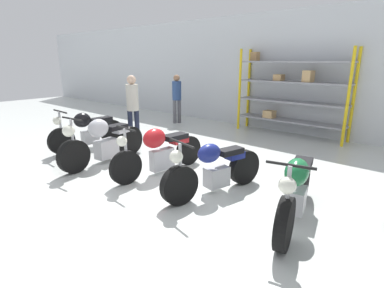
# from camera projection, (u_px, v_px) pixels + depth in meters

# --- Properties ---
(ground_plane) EXTENTS (30.00, 30.00, 0.00)m
(ground_plane) POSITION_uv_depth(u_px,v_px,m) (177.00, 186.00, 5.39)
(ground_plane) COLOR silver
(back_wall) EXTENTS (30.00, 0.08, 3.60)m
(back_wall) POSITION_uv_depth(u_px,v_px,m) (303.00, 74.00, 8.77)
(back_wall) COLOR silver
(back_wall) RESTS_ON ground_plane
(shelving_rack) EXTENTS (3.28, 0.63, 2.52)m
(shelving_rack) POSITION_uv_depth(u_px,v_px,m) (290.00, 91.00, 8.75)
(shelving_rack) COLOR yellow
(shelving_rack) RESTS_ON ground_plane
(motorcycle_black) EXTENTS (0.66, 2.02, 1.05)m
(motorcycle_black) POSITION_uv_depth(u_px,v_px,m) (88.00, 130.00, 7.56)
(motorcycle_black) COLOR black
(motorcycle_black) RESTS_ON ground_plane
(motorcycle_silver) EXTENTS (0.62, 2.20, 1.11)m
(motorcycle_silver) POSITION_uv_depth(u_px,v_px,m) (103.00, 142.00, 6.48)
(motorcycle_silver) COLOR black
(motorcycle_silver) RESTS_ON ground_plane
(motorcycle_red) EXTENTS (0.59, 2.18, 1.05)m
(motorcycle_red) POSITION_uv_depth(u_px,v_px,m) (159.00, 150.00, 5.85)
(motorcycle_red) COLOR black
(motorcycle_red) RESTS_ON ground_plane
(motorcycle_blue) EXTENTS (0.76, 2.02, 1.01)m
(motorcycle_blue) POSITION_uv_depth(u_px,v_px,m) (214.00, 169.00, 4.98)
(motorcycle_blue) COLOR black
(motorcycle_blue) RESTS_ON ground_plane
(motorcycle_green) EXTENTS (0.76, 2.13, 1.06)m
(motorcycle_green) POSITION_uv_depth(u_px,v_px,m) (296.00, 189.00, 4.10)
(motorcycle_green) COLOR black
(motorcycle_green) RESTS_ON ground_plane
(person_browsing) EXTENTS (0.42, 0.42, 1.70)m
(person_browsing) POSITION_uv_depth(u_px,v_px,m) (177.00, 95.00, 10.53)
(person_browsing) COLOR #595960
(person_browsing) RESTS_ON ground_plane
(person_near_rack) EXTENTS (0.44, 0.44, 1.80)m
(person_near_rack) POSITION_uv_depth(u_px,v_px,m) (133.00, 103.00, 8.01)
(person_near_rack) COLOR #1E2338
(person_near_rack) RESTS_ON ground_plane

